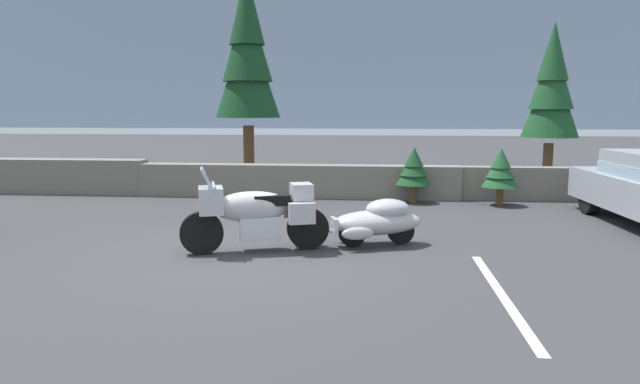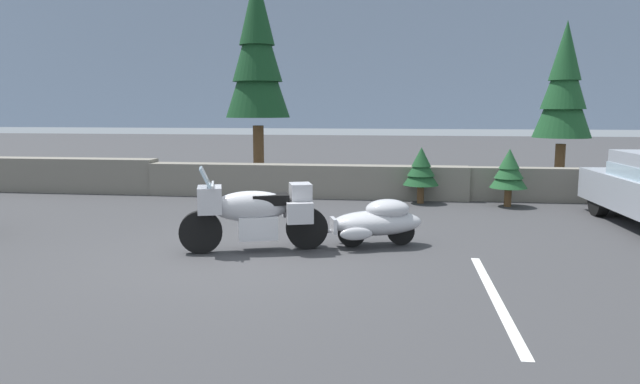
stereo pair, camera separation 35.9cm
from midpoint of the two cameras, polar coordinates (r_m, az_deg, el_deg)
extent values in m
plane|color=#38383A|center=(8.90, -6.27, -6.24)|extent=(80.00, 80.00, 0.00)
cube|color=slate|center=(17.66, -27.34, 1.56)|extent=(8.00, 0.60, 0.90)
cube|color=slate|center=(14.59, -0.72, 1.09)|extent=(8.00, 0.55, 0.82)
cube|color=#8C9EB7|center=(104.53, 6.53, 11.32)|extent=(240.00, 80.00, 16.00)
cylinder|color=black|center=(9.10, -10.50, -3.88)|extent=(0.67, 0.33, 0.66)
cylinder|color=black|center=(9.22, -0.18, -3.58)|extent=(0.67, 0.33, 0.66)
cube|color=silver|center=(9.12, -4.99, -3.43)|extent=(0.70, 0.60, 0.36)
ellipsoid|color=#B2B2B7|center=(9.05, -5.65, -1.40)|extent=(1.28, 0.78, 0.48)
cube|color=#B2B2B7|center=(9.01, -9.63, -0.75)|extent=(0.50, 0.60, 0.40)
cube|color=#9EB7C6|center=(8.96, -10.00, 1.33)|extent=(0.31, 0.48, 0.34)
cube|color=black|center=(9.06, -3.77, -0.72)|extent=(0.64, 0.51, 0.16)
cube|color=#B2B2B7|center=(9.11, -0.80, -0.02)|extent=(0.43, 0.48, 0.28)
cube|color=#B2B2B7|center=(8.85, -0.81, -2.10)|extent=(0.43, 0.27, 0.32)
cube|color=#B2B2B7|center=(9.44, -1.38, -1.46)|extent=(0.43, 0.27, 0.32)
cylinder|color=silver|center=(8.97, -9.34, 0.71)|extent=(0.25, 0.68, 0.04)
cylinder|color=silver|center=(9.05, -10.22, -2.33)|extent=(0.26, 0.14, 0.54)
cylinder|color=black|center=(9.39, 4.22, -4.07)|extent=(0.45, 0.23, 0.44)
cylinder|color=black|center=(9.63, 9.00, -3.85)|extent=(0.45, 0.23, 0.44)
ellipsoid|color=#B2B2B7|center=(9.47, 6.65, -3.01)|extent=(1.63, 1.10, 0.40)
ellipsoid|color=#B2B2B7|center=(9.48, 7.72, -1.67)|extent=(0.85, 0.75, 0.32)
cube|color=silver|center=(9.30, 2.44, -3.30)|extent=(0.15, 0.32, 0.24)
ellipsoid|color=#B2B2B7|center=(9.08, 4.71, -4.12)|extent=(0.54, 0.29, 0.20)
ellipsoid|color=#B2B2B7|center=(9.69, 3.76, -3.33)|extent=(0.54, 0.29, 0.20)
cylinder|color=silver|center=(9.24, 0.07, -3.93)|extent=(0.68, 0.26, 0.05)
cylinder|color=black|center=(13.42, 26.35, -0.68)|extent=(0.25, 0.69, 0.68)
cylinder|color=brown|center=(16.65, -5.42, 3.52)|extent=(0.31, 0.31, 1.73)
cone|color=#143D1E|center=(16.63, -5.53, 12.00)|extent=(1.80, 1.80, 2.73)
cone|color=#143D1E|center=(16.71, -5.57, 14.81)|extent=(1.39, 1.39, 2.39)
cone|color=#143D1E|center=(16.82, -5.61, 17.60)|extent=(0.99, 0.99, 2.05)
cylinder|color=brown|center=(16.70, 22.97, 2.15)|extent=(0.26, 0.26, 1.29)
cone|color=#194723|center=(16.63, 23.33, 8.42)|extent=(1.48, 1.48, 2.03)
cone|color=#194723|center=(16.65, 23.45, 10.52)|extent=(1.15, 1.15, 1.78)
cone|color=#194723|center=(16.70, 23.57, 12.61)|extent=(0.81, 0.81, 1.52)
cylinder|color=brown|center=(13.90, 10.54, -0.31)|extent=(0.16, 0.16, 0.38)
cone|color=#194723|center=(13.83, 10.60, 1.91)|extent=(0.83, 0.83, 0.60)
cone|color=#194723|center=(13.82, 10.62, 2.66)|extent=(0.64, 0.64, 0.53)
cone|color=#194723|center=(13.80, 10.64, 3.41)|extent=(0.46, 0.46, 0.45)
cylinder|color=brown|center=(13.92, 18.62, -0.59)|extent=(0.16, 0.16, 0.38)
cone|color=#1E5128|center=(13.86, 18.72, 1.63)|extent=(0.83, 0.83, 0.60)
cone|color=#1E5128|center=(13.84, 18.76, 2.37)|extent=(0.64, 0.64, 0.53)
cone|color=#1E5128|center=(13.82, 18.79, 3.12)|extent=(0.46, 0.46, 0.45)
cube|color=silver|center=(7.34, 18.12, -9.73)|extent=(0.12, 3.60, 0.01)
camera|label=1|loc=(0.18, -88.92, 0.16)|focal=32.67mm
camera|label=2|loc=(0.18, 91.08, -0.16)|focal=32.67mm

